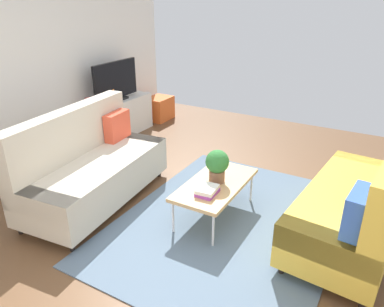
{
  "coord_description": "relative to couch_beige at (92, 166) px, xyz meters",
  "views": [
    {
      "loc": [
        -3.0,
        -1.65,
        2.31
      ],
      "look_at": [
        0.28,
        0.22,
        0.65
      ],
      "focal_mm": 34.53,
      "sensor_mm": 36.0,
      "label": 1
    }
  ],
  "objects": [
    {
      "name": "ground_plane",
      "position": [
        0.21,
        -1.3,
        -0.44
      ],
      "size": [
        7.68,
        7.68,
        0.0
      ],
      "primitive_type": "plane",
      "color": "brown"
    },
    {
      "name": "wall_far",
      "position": [
        0.21,
        1.5,
        1.01
      ],
      "size": [
        6.4,
        0.12,
        2.9
      ],
      "primitive_type": "cube",
      "color": "white",
      "rests_on": "ground_plane"
    },
    {
      "name": "area_rug",
      "position": [
        0.34,
        -1.62,
        -0.44
      ],
      "size": [
        2.9,
        2.2,
        0.01
      ],
      "primitive_type": "cube",
      "color": "slate",
      "rests_on": "ground_plane"
    },
    {
      "name": "couch_beige",
      "position": [
        0.0,
        0.0,
        0.0
      ],
      "size": [
        1.97,
        1.02,
        1.1
      ],
      "rotation": [
        0.0,
        0.0,
        3.24
      ],
      "color": "beige",
      "rests_on": "ground_plane"
    },
    {
      "name": "couch_green",
      "position": [
        0.67,
        -2.84,
        0.0
      ],
      "size": [
        1.97,
        1.01,
        1.1
      ],
      "rotation": [
        0.0,
        0.0,
        -0.09
      ],
      "color": "gold",
      "rests_on": "ground_plane"
    },
    {
      "name": "coffee_table",
      "position": [
        0.39,
        -1.42,
        -0.05
      ],
      "size": [
        1.1,
        0.56,
        0.42
      ],
      "color": "tan",
      "rests_on": "ground_plane"
    },
    {
      "name": "tv_console",
      "position": [
        1.83,
        1.16,
        -0.12
      ],
      "size": [
        1.4,
        0.44,
        0.64
      ],
      "primitive_type": "cube",
      "color": "silver",
      "rests_on": "ground_plane"
    },
    {
      "name": "tv",
      "position": [
        1.83,
        1.14,
        0.51
      ],
      "size": [
        1.0,
        0.2,
        0.64
      ],
      "color": "black",
      "rests_on": "tv_console"
    },
    {
      "name": "storage_trunk",
      "position": [
        2.93,
        1.06,
        -0.22
      ],
      "size": [
        0.52,
        0.4,
        0.44
      ],
      "primitive_type": "cube",
      "color": "orange",
      "rests_on": "ground_plane"
    },
    {
      "name": "potted_plant",
      "position": [
        0.43,
        -1.42,
        0.18
      ],
      "size": [
        0.25,
        0.25,
        0.36
      ],
      "color": "brown",
      "rests_on": "coffee_table"
    },
    {
      "name": "table_book_0",
      "position": [
        0.14,
        -1.46,
        -0.0
      ],
      "size": [
        0.24,
        0.18,
        0.04
      ],
      "primitive_type": "cube",
      "rotation": [
        0.0,
        0.0,
        0.02
      ],
      "color": "purple",
      "rests_on": "coffee_table"
    },
    {
      "name": "table_book_1",
      "position": [
        0.14,
        -1.46,
        0.03
      ],
      "size": [
        0.25,
        0.2,
        0.04
      ],
      "primitive_type": "cube",
      "rotation": [
        0.0,
        0.0,
        0.08
      ],
      "color": "silver",
      "rests_on": "table_book_0"
    },
    {
      "name": "vase_0",
      "position": [
        1.25,
        1.21,
        0.28
      ],
      "size": [
        0.12,
        0.12,
        0.16
      ],
      "primitive_type": "cylinder",
      "color": "#B24C4C",
      "rests_on": "tv_console"
    },
    {
      "name": "vase_1",
      "position": [
        1.42,
        1.21,
        0.27
      ],
      "size": [
        0.13,
        0.13,
        0.15
      ],
      "primitive_type": "cylinder",
      "color": "#B24C4C",
      "rests_on": "tv_console"
    },
    {
      "name": "bottle_0",
      "position": [
        1.62,
        1.12,
        0.29
      ],
      "size": [
        0.05,
        0.05,
        0.17
      ],
      "primitive_type": "cylinder",
      "color": "#3359B2",
      "rests_on": "tv_console"
    },
    {
      "name": "bottle_1",
      "position": [
        1.72,
        1.12,
        0.31
      ],
      "size": [
        0.04,
        0.04,
        0.21
      ],
      "primitive_type": "cylinder",
      "color": "orange",
      "rests_on": "tv_console"
    }
  ]
}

